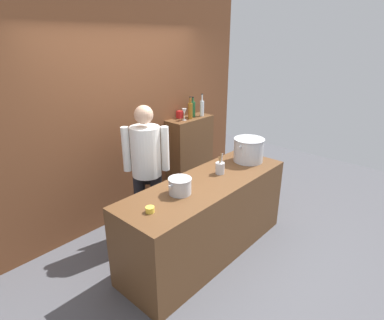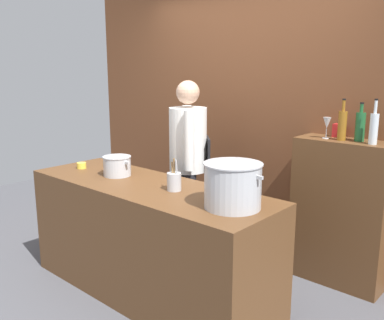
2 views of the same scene
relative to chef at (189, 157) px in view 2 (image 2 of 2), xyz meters
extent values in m
plane|color=#4C4C51|center=(0.23, -0.72, -0.96)|extent=(8.00, 8.00, 0.00)
cube|color=brown|center=(0.23, 0.68, 0.54)|extent=(4.40, 0.10, 3.00)
cube|color=brown|center=(0.23, -0.72, -0.51)|extent=(2.14, 0.70, 0.90)
cube|color=brown|center=(1.26, 0.47, -0.36)|extent=(0.76, 0.32, 1.21)
cylinder|color=black|center=(0.07, -0.07, -0.54)|extent=(0.14, 0.14, 0.84)
cylinder|color=black|center=(-0.07, 0.07, -0.54)|extent=(0.14, 0.14, 0.84)
cylinder|color=white|center=(0.00, 0.00, 0.17)|extent=(0.34, 0.34, 0.58)
cube|color=black|center=(0.12, 0.12, -0.07)|extent=(0.23, 0.23, 0.52)
cylinder|color=white|center=(0.15, -0.16, 0.19)|extent=(0.09, 0.09, 0.52)
cylinder|color=white|center=(-0.16, 0.15, 0.19)|extent=(0.09, 0.09, 0.52)
sphere|color=tan|center=(0.00, 0.00, 0.59)|extent=(0.21, 0.21, 0.21)
cylinder|color=#B7BABF|center=(1.03, -0.72, 0.08)|extent=(0.36, 0.36, 0.28)
cylinder|color=#B7BABF|center=(1.03, -0.72, 0.22)|extent=(0.38, 0.38, 0.01)
cube|color=#B7BABF|center=(0.83, -0.72, 0.17)|extent=(0.04, 0.02, 0.02)
cube|color=#B7BABF|center=(1.23, -0.72, 0.17)|extent=(0.04, 0.02, 0.02)
cylinder|color=#B7BABF|center=(-0.16, -0.69, 0.01)|extent=(0.22, 0.22, 0.15)
cylinder|color=#B7BABF|center=(-0.16, -0.69, 0.09)|extent=(0.23, 0.23, 0.01)
cube|color=#B7BABF|center=(-0.29, -0.69, 0.06)|extent=(0.04, 0.02, 0.02)
cube|color=#B7BABF|center=(-0.03, -0.69, 0.06)|extent=(0.04, 0.02, 0.02)
cylinder|color=#B7BABF|center=(0.49, -0.69, 0.00)|extent=(0.10, 0.10, 0.13)
cylinder|color=olive|center=(0.48, -0.70, 0.05)|extent=(0.05, 0.04, 0.19)
cylinder|color=#B7BABF|center=(0.51, -0.69, 0.06)|extent=(0.01, 0.04, 0.21)
cylinder|color=olive|center=(0.49, -0.69, 0.06)|extent=(0.02, 0.03, 0.22)
cylinder|color=yellow|center=(-0.60, -0.75, -0.04)|extent=(0.08, 0.08, 0.05)
cylinder|color=#1E592D|center=(1.35, 0.49, 0.36)|extent=(0.07, 0.07, 0.22)
cylinder|color=#1E592D|center=(1.35, 0.49, 0.50)|extent=(0.03, 0.03, 0.07)
cylinder|color=black|center=(1.35, 0.49, 0.54)|extent=(0.03, 0.03, 0.01)
cylinder|color=#8C5919|center=(1.23, 0.43, 0.36)|extent=(0.07, 0.07, 0.23)
cylinder|color=#8C5919|center=(1.23, 0.43, 0.52)|extent=(0.02, 0.02, 0.08)
cylinder|color=black|center=(1.23, 0.43, 0.57)|extent=(0.03, 0.03, 0.01)
cylinder|color=silver|center=(1.48, 0.42, 0.36)|extent=(0.06, 0.06, 0.23)
cylinder|color=silver|center=(1.48, 0.42, 0.52)|extent=(0.02, 0.02, 0.10)
cylinder|color=black|center=(1.48, 0.42, 0.58)|extent=(0.02, 0.02, 0.01)
cylinder|color=silver|center=(1.11, 0.44, 0.25)|extent=(0.06, 0.06, 0.01)
cylinder|color=silver|center=(1.11, 0.44, 0.29)|extent=(0.01, 0.01, 0.07)
cone|color=silver|center=(1.11, 0.44, 0.37)|extent=(0.07, 0.07, 0.09)
cube|color=red|center=(1.15, 0.57, 0.30)|extent=(0.07, 0.07, 0.11)
camera|label=1|loc=(-2.14, -2.63, 1.38)|focal=29.34mm
camera|label=2|loc=(2.55, -2.82, 0.81)|focal=39.76mm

